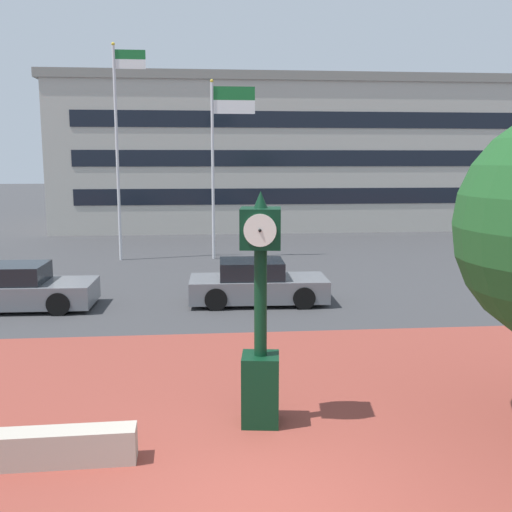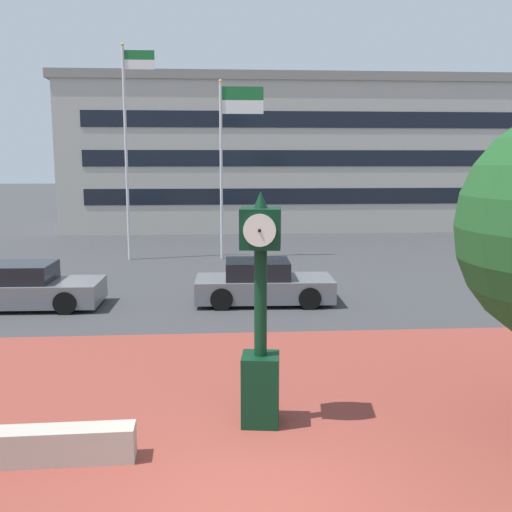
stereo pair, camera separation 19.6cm
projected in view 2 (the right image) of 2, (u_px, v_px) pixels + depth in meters
ground_plane at (258, 507)px, 7.29m from camera, size 200.00×200.00×0.00m
plaza_brick_paving at (250, 442)px, 8.97m from camera, size 44.00×11.42×0.01m
planter_wall at (19, 447)px, 8.29m from camera, size 3.21×0.48×0.50m
street_clock at (261, 324)px, 9.35m from camera, size 0.69×0.73×3.73m
car_street_near at (25, 288)px, 17.04m from camera, size 4.25×1.99×1.28m
car_street_mid at (263, 284)px, 17.57m from camera, size 4.07×1.94×1.28m
flagpole_primary at (128, 140)px, 24.48m from camera, size 1.33×0.14×8.82m
flagpole_secondary at (227, 150)px, 24.82m from camera, size 1.84×0.14×7.44m
civic_building at (312, 154)px, 38.89m from camera, size 30.91×11.22×9.02m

